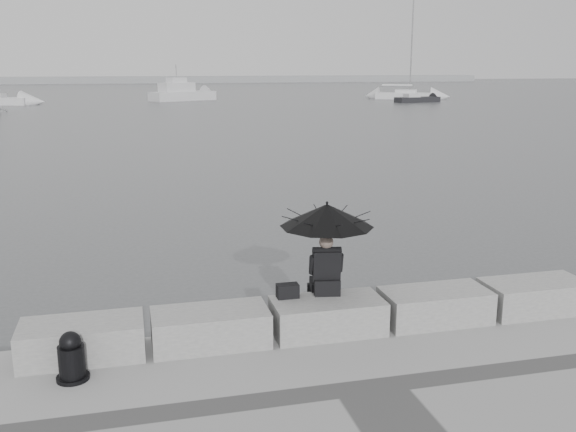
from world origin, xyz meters
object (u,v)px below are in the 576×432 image
object	(u,v)px
seated_person	(327,225)
motor_cruiser	(183,93)
mooring_bollard	(72,360)
small_motorboat	(417,99)
sailboat_right	(406,95)

from	to	relation	value
seated_person	motor_cruiser	xyz separation A→B (m)	(4.23, 73.20, -1.15)
mooring_bollard	small_motorboat	world-z (taller)	mooring_bollard
small_motorboat	mooring_bollard	bearing A→B (deg)	-130.92
mooring_bollard	small_motorboat	bearing A→B (deg)	61.50
seated_person	motor_cruiser	distance (m)	73.33
sailboat_right	small_motorboat	xyz separation A→B (m)	(-1.70, -7.11, -0.20)
seated_person	small_motorboat	distance (m)	70.02
sailboat_right	small_motorboat	size ratio (longest dim) A/B	2.20
small_motorboat	sailboat_right	bearing A→B (deg)	64.13
sailboat_right	motor_cruiser	distance (m)	28.69
mooring_bollard	motor_cruiser	size ratio (longest dim) A/B	0.07
mooring_bollard	sailboat_right	bearing A→B (deg)	62.86
seated_person	sailboat_right	distance (m)	77.15
sailboat_right	motor_cruiser	bearing A→B (deg)	-158.52
small_motorboat	seated_person	bearing A→B (deg)	-128.72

